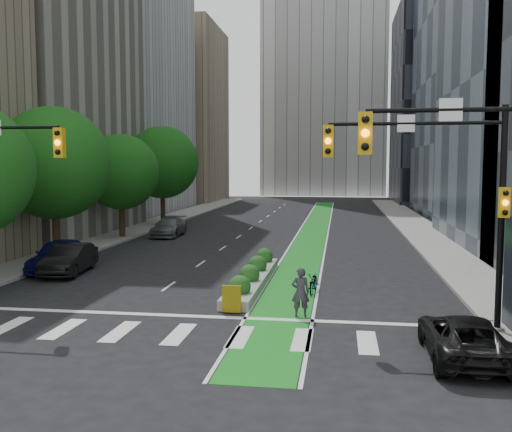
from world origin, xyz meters
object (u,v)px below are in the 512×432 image
(bicycle, at_px, (314,282))
(parked_car_left_far, at_px, (169,227))
(median_planter, at_px, (253,276))
(cyclist, at_px, (300,292))
(parked_car_right, at_px, (464,337))
(parked_car_left_near, at_px, (59,255))
(parked_car_left_mid, at_px, (69,259))

(bicycle, relative_size, parked_car_left_far, 0.35)
(median_planter, height_order, cyclist, cyclist)
(parked_car_left_far, bearing_deg, bicycle, -58.42)
(parked_car_right, bearing_deg, median_planter, -51.14)
(parked_car_right, bearing_deg, cyclist, -38.38)
(bicycle, xyz_separation_m, cyclist, (-0.31, -4.02, 0.45))
(parked_car_left_near, bearing_deg, median_planter, -14.00)
(median_planter, height_order, bicycle, median_planter)
(bicycle, bearing_deg, cyclist, -87.94)
(parked_car_left_near, height_order, parked_car_right, parked_car_left_near)
(parked_car_left_far, bearing_deg, parked_car_left_mid, -93.70)
(parked_car_left_far, height_order, parked_car_right, parked_car_left_far)
(parked_car_left_near, xyz_separation_m, parked_car_right, (17.80, -10.92, -0.20))
(bicycle, distance_m, parked_car_left_near, 13.58)
(parked_car_left_mid, height_order, parked_car_left_far, parked_car_left_mid)
(parked_car_left_far, bearing_deg, cyclist, -64.15)
(parked_car_left_mid, bearing_deg, bicycle, -17.84)
(parked_car_left_mid, distance_m, parked_car_right, 19.84)
(median_planter, distance_m, bicycle, 3.13)
(parked_car_left_near, xyz_separation_m, parked_car_left_far, (1.29, 14.89, -0.12))
(parked_car_right, bearing_deg, bicycle, -59.97)
(median_planter, height_order, parked_car_left_far, parked_car_left_far)
(cyclist, distance_m, parked_car_left_far, 24.86)
(bicycle, distance_m, cyclist, 4.06)
(parked_car_left_mid, relative_size, parked_car_right, 1.00)
(median_planter, bearing_deg, parked_car_left_far, 118.65)
(cyclist, height_order, parked_car_left_near, cyclist)
(median_planter, xyz_separation_m, bicycle, (2.85, -1.30, 0.08))
(cyclist, xyz_separation_m, parked_car_right, (4.87, -3.84, -0.27))
(cyclist, xyz_separation_m, parked_car_left_mid, (-12.08, 6.46, -0.15))
(parked_car_left_mid, distance_m, parked_car_left_far, 15.51)
(cyclist, bearing_deg, bicycle, -100.50)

